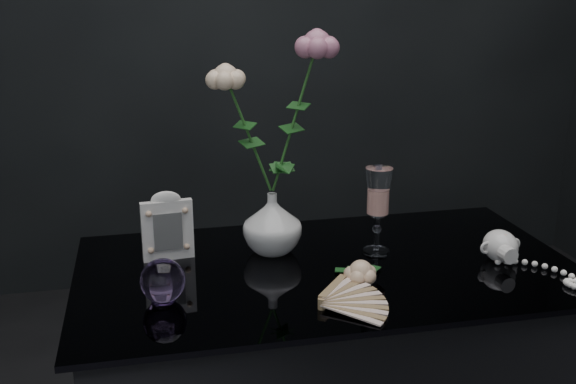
{
  "coord_description": "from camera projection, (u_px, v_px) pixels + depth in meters",
  "views": [
    {
      "loc": [
        -0.37,
        -1.22,
        1.33
      ],
      "look_at": [
        -0.08,
        0.08,
        0.92
      ],
      "focal_mm": 42.0,
      "sensor_mm": 36.0,
      "label": 1
    }
  ],
  "objects": [
    {
      "name": "paperweight",
      "position": [
        163.0,
        281.0,
        1.26
      ],
      "size": [
        0.1,
        0.1,
        0.08
      ],
      "primitive_type": null,
      "rotation": [
        0.0,
        0.0,
        -0.21
      ],
      "color": "#9D76C1",
      "rests_on": "table"
    },
    {
      "name": "paper_fan",
      "position": [
        322.0,
        303.0,
        1.24
      ],
      "size": [
        0.3,
        0.26,
        0.03
      ],
      "primitive_type": null,
      "rotation": [
        0.0,
        0.0,
        -0.35
      ],
      "color": "beige",
      "rests_on": "table"
    },
    {
      "name": "pearl_jar",
      "position": [
        501.0,
        245.0,
        1.45
      ],
      "size": [
        0.26,
        0.27,
        0.07
      ],
      "primitive_type": null,
      "rotation": [
        0.0,
        0.0,
        0.07
      ],
      "color": "white",
      "rests_on": "table"
    },
    {
      "name": "picture_frame",
      "position": [
        167.0,
        225.0,
        1.44
      ],
      "size": [
        0.12,
        0.1,
        0.15
      ],
      "primitive_type": null,
      "rotation": [
        0.0,
        0.0,
        0.09
      ],
      "color": "white",
      "rests_on": "table"
    },
    {
      "name": "wine_glass",
      "position": [
        378.0,
        211.0,
        1.48
      ],
      "size": [
        0.07,
        0.07,
        0.19
      ],
      "primitive_type": null,
      "rotation": [
        0.0,
        0.0,
        -0.18
      ],
      "color": "white",
      "rests_on": "table"
    },
    {
      "name": "roses",
      "position": [
        276.0,
        110.0,
        1.41
      ],
      "size": [
        0.27,
        0.1,
        0.4
      ],
      "color": "#FFCDA7",
      "rests_on": "vase"
    },
    {
      "name": "vase",
      "position": [
        272.0,
        223.0,
        1.49
      ],
      "size": [
        0.15,
        0.15,
        0.14
      ],
      "primitive_type": "imported",
      "rotation": [
        0.0,
        0.0,
        -0.14
      ],
      "color": "white",
      "rests_on": "table"
    },
    {
      "name": "loose_rose",
      "position": [
        361.0,
        272.0,
        1.34
      ],
      "size": [
        0.15,
        0.17,
        0.05
      ],
      "primitive_type": null,
      "rotation": [
        0.0,
        0.0,
        0.29
      ],
      "color": "beige",
      "rests_on": "table"
    }
  ]
}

